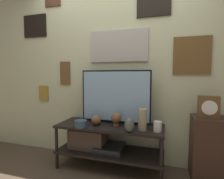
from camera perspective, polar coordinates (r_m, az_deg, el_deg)
wall_back at (r=2.50m, az=1.32°, el=8.01°), size 6.40×0.08×2.70m
media_console at (r=2.41m, az=-3.58°, el=-16.09°), size 1.37×0.50×0.57m
television at (r=2.32m, az=1.09°, el=-2.23°), size 0.94×0.05×0.71m
vase_urn_stoneware at (r=2.03m, az=5.70°, el=-11.36°), size 0.11×0.14×0.16m
vase_tall_ceramic at (r=2.11m, az=9.90°, el=-9.63°), size 0.10×0.10×0.25m
vase_round_glass at (r=2.31m, az=-5.20°, el=-9.92°), size 0.13×0.13×0.13m
vase_wide_bowl at (r=2.24m, az=-10.19°, el=-10.94°), size 0.16×0.16×0.09m
candle_jar at (r=2.10m, az=14.64°, el=-11.60°), size 0.09×0.09×0.12m
decorative_bust at (r=2.23m, az=1.37°, el=-9.39°), size 0.13×0.13×0.17m
side_table at (r=2.40m, az=29.56°, el=-16.63°), size 0.42×0.35×0.74m
mantel_clock at (r=2.23m, az=28.96°, el=-5.00°), size 0.21×0.11×0.25m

